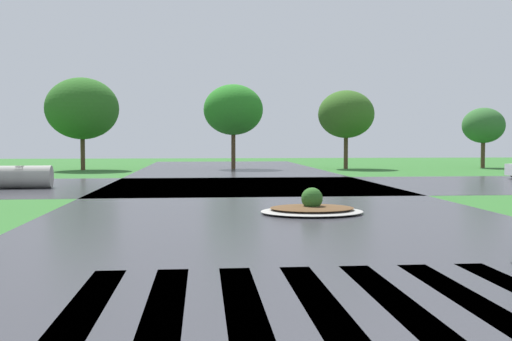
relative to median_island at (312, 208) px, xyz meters
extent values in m
cube|color=#35353A|center=(-1.01, -1.78, -0.13)|extent=(11.73, 80.00, 0.01)
cube|color=#35353A|center=(-1.01, 9.78, -0.13)|extent=(90.00, 10.56, 0.01)
cube|color=white|center=(-4.16, -8.09, -0.13)|extent=(0.45, 3.41, 0.01)
cube|color=white|center=(-3.26, -8.09, -0.13)|extent=(0.45, 3.41, 0.01)
cube|color=white|center=(-2.36, -8.09, -0.13)|extent=(0.45, 3.41, 0.01)
cube|color=white|center=(-1.46, -8.09, -0.13)|extent=(0.45, 3.41, 0.01)
cube|color=white|center=(-0.56, -8.09, -0.13)|extent=(0.45, 3.41, 0.01)
cube|color=white|center=(0.34, -8.09, -0.13)|extent=(0.45, 3.41, 0.01)
ellipsoid|color=#9E9B93|center=(0.00, 0.00, -0.08)|extent=(2.67, 2.16, 0.12)
ellipsoid|color=brown|center=(0.00, 0.00, 0.01)|extent=(2.19, 1.77, 0.10)
sphere|color=#2D6023|center=(0.00, 0.00, 0.26)|extent=(0.56, 0.56, 0.56)
cylinder|color=#9E9B93|center=(-10.52, 8.99, 0.32)|extent=(1.39, 0.98, 0.90)
cylinder|color=#9E9B93|center=(-9.49, 9.05, 0.32)|extent=(1.39, 0.98, 0.90)
cylinder|color=#4C3823|center=(-10.48, 23.64, 1.02)|extent=(0.28, 0.28, 2.32)
ellipsoid|color=#2A621F|center=(-10.48, 23.64, 3.80)|extent=(4.63, 4.63, 3.94)
cylinder|color=#4C3823|center=(-0.78, 24.33, 1.14)|extent=(0.28, 0.28, 2.56)
ellipsoid|color=#277822|center=(-0.78, 24.33, 3.81)|extent=(3.95, 3.95, 3.36)
cylinder|color=#4C3823|center=(6.77, 23.93, 1.04)|extent=(0.28, 0.28, 2.34)
ellipsoid|color=#335F1F|center=(6.77, 23.93, 3.52)|extent=(3.75, 3.75, 3.19)
cylinder|color=#4C3823|center=(16.58, 24.36, 0.83)|extent=(0.28, 0.28, 1.94)
ellipsoid|color=#30652D|center=(16.58, 24.36, 2.81)|extent=(2.87, 2.87, 2.44)
camera|label=1|loc=(-2.82, -15.06, 1.76)|focal=41.48mm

